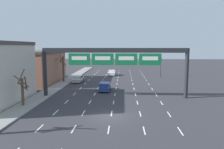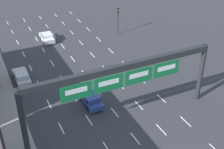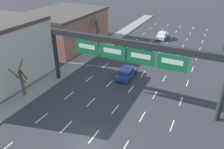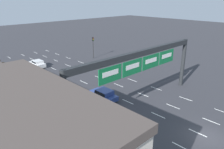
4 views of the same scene
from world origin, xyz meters
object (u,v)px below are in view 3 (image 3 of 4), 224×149
(tree_bare_third, at_px, (97,32))
(sign_gantry, at_px, (127,53))
(car_white, at_px, (162,35))
(car_silver, at_px, (113,47))
(car_blue, at_px, (126,73))
(tree_bare_second, at_px, (22,80))

(tree_bare_third, bearing_deg, sign_gantry, -48.97)
(car_white, relative_size, tree_bare_third, 0.66)
(sign_gantry, height_order, tree_bare_third, sign_gantry)
(car_silver, bearing_deg, car_blue, -53.74)
(car_white, bearing_deg, tree_bare_second, -107.71)
(car_white, xyz_separation_m, car_blue, (-0.11, -20.36, 0.02))
(car_blue, bearing_deg, car_white, 89.70)
(tree_bare_third, bearing_deg, car_white, 49.56)
(sign_gantry, xyz_separation_m, tree_bare_second, (-11.58, -5.65, -3.52))
(sign_gantry, distance_m, car_white, 25.65)
(car_white, bearing_deg, car_silver, -120.46)
(tree_bare_second, bearing_deg, car_silver, 80.85)
(car_blue, xyz_separation_m, car_silver, (-6.59, 8.98, -0.00))
(car_silver, distance_m, tree_bare_third, 4.08)
(car_blue, bearing_deg, car_silver, 126.26)
(sign_gantry, xyz_separation_m, car_silver, (-8.47, 13.68, -5.12))
(sign_gantry, relative_size, car_blue, 5.07)
(sign_gantry, bearing_deg, car_silver, 121.76)
(car_white, height_order, car_blue, car_blue)
(car_silver, relative_size, tree_bare_second, 0.98)
(sign_gantry, distance_m, tree_bare_third, 18.00)
(tree_bare_second, xyz_separation_m, tree_bare_third, (-0.10, 19.09, 0.89))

